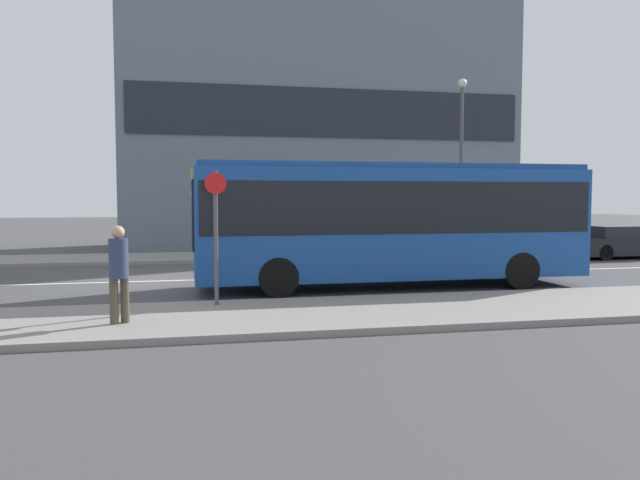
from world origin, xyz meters
TOP-DOWN VIEW (x-y plane):
  - ground_plane at (0.00, 0.00)m, footprint 120.00×120.00m
  - sidewalk_near at (0.00, -6.25)m, footprint 44.00×3.50m
  - sidewalk_far at (0.00, 6.25)m, footprint 44.00×3.50m
  - lane_centerline at (0.00, 0.00)m, footprint 41.80×0.16m
  - apartment_block_left_tower at (7.20, 12.22)m, footprint 18.77×5.52m
  - city_bus at (5.92, -2.47)m, footprint 10.25×2.55m
  - parked_car_0 at (12.46, 3.35)m, footprint 4.55×1.74m
  - parked_car_1 at (17.32, 3.22)m, footprint 4.14×1.89m
  - pedestrian_near_stop at (-0.54, -6.65)m, footprint 0.34×0.34m
  - bus_stop_sign at (1.25, -5.10)m, footprint 0.44×0.12m
  - street_lamp at (11.39, 4.98)m, footprint 0.36×0.36m

SIDE VIEW (x-z plane):
  - ground_plane at x=0.00m, z-range 0.00..0.00m
  - lane_centerline at x=0.00m, z-range 0.00..0.01m
  - sidewalk_near at x=0.00m, z-range 0.00..0.13m
  - sidewalk_far at x=0.00m, z-range 0.00..0.13m
  - parked_car_1 at x=17.32m, z-range -0.02..1.24m
  - parked_car_0 at x=12.46m, z-range -0.04..1.31m
  - pedestrian_near_stop at x=-0.54m, z-range 0.25..2.00m
  - bus_stop_sign at x=1.25m, z-range 0.36..3.16m
  - city_bus at x=5.92m, z-range 0.24..3.48m
  - street_lamp at x=11.39m, z-range 0.89..7.80m
  - apartment_block_left_tower at x=7.20m, z-range -0.01..22.46m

